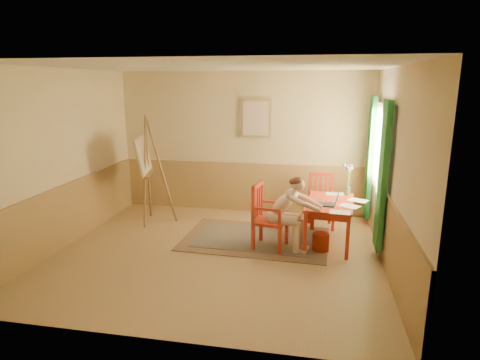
% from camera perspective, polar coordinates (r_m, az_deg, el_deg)
% --- Properties ---
extents(room, '(5.04, 4.54, 2.84)m').
position_cam_1_polar(room, '(6.05, -3.29, 2.13)').
color(room, '#A28151').
rests_on(room, ground).
extents(wainscot, '(5.00, 4.50, 1.00)m').
position_cam_1_polar(wainscot, '(7.03, -1.64, -3.82)').
color(wainscot, tan).
rests_on(wainscot, room).
extents(window, '(0.12, 2.01, 2.20)m').
position_cam_1_polar(window, '(7.04, 18.51, 2.60)').
color(window, white).
rests_on(window, room).
extents(wall_portrait, '(0.60, 0.05, 0.76)m').
position_cam_1_polar(wall_portrait, '(8.08, 2.19, 8.58)').
color(wall_portrait, tan).
rests_on(wall_portrait, room).
extents(rug, '(2.47, 1.70, 0.02)m').
position_cam_1_polar(rug, '(7.01, 2.19, -8.12)').
color(rug, '#8C7251').
rests_on(rug, room).
extents(table, '(0.83, 1.26, 0.72)m').
position_cam_1_polar(table, '(6.76, 12.35, -3.68)').
color(table, '#BC3B24').
rests_on(table, room).
extents(chair_left, '(0.56, 0.54, 1.05)m').
position_cam_1_polar(chair_left, '(6.50, 3.79, -5.04)').
color(chair_left, '#BC3B24').
rests_on(chair_left, room).
extents(chair_back, '(0.48, 0.50, 0.97)m').
position_cam_1_polar(chair_back, '(7.60, 11.20, -2.83)').
color(chair_back, '#BC3B24').
rests_on(chair_back, room).
extents(figure, '(0.92, 0.46, 1.20)m').
position_cam_1_polar(figure, '(6.39, 6.61, -4.17)').
color(figure, beige).
rests_on(figure, room).
extents(laptop, '(0.38, 0.24, 0.22)m').
position_cam_1_polar(laptop, '(6.52, 12.17, -3.06)').
color(laptop, '#1E2338').
rests_on(laptop, table).
extents(papers, '(0.69, 1.25, 0.00)m').
position_cam_1_polar(papers, '(6.72, 14.44, -3.08)').
color(papers, white).
rests_on(papers, table).
extents(vase, '(0.19, 0.27, 0.53)m').
position_cam_1_polar(vase, '(7.15, 14.77, -0.10)').
color(vase, '#3F724C').
rests_on(vase, table).
extents(wastebasket, '(0.27, 0.27, 0.28)m').
position_cam_1_polar(wastebasket, '(6.63, 11.14, -8.46)').
color(wastebasket, '#AE2D11').
rests_on(wastebasket, room).
extents(easel, '(0.75, 0.90, 2.02)m').
position_cam_1_polar(easel, '(7.74, -13.02, 2.76)').
color(easel, olive).
rests_on(easel, room).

